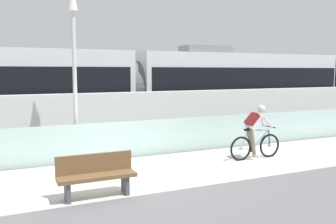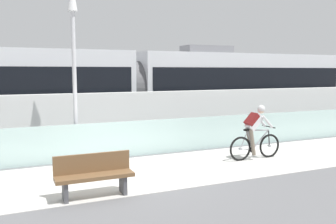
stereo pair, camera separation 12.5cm
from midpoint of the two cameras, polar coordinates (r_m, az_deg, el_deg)
The scene contains 10 objects.
ground_plane at distance 9.27m, azimuth -7.37°, elevation -9.88°, with size 200.00×200.00×0.00m, color slate.
bike_path_deck at distance 9.27m, azimuth -7.37°, elevation -9.85°, with size 32.00×3.20×0.01m, color silver.
glass_parapet at distance 10.88m, azimuth -10.18°, elevation -4.54°, with size 32.00×0.05×1.09m, color silver.
concrete_barrier_wall at distance 12.55m, azimuth -12.15°, elevation -1.33°, with size 32.00×0.36×1.86m, color silver.
tram_rail_near at distance 15.11m, azimuth -13.98°, elevation -3.63°, with size 32.00×0.08×0.01m, color #595654.
tram_rail_far at distance 16.51m, azimuth -14.83°, elevation -2.82°, with size 32.00×0.08×0.01m, color #595654.
tram at distance 16.23m, azimuth -5.41°, elevation 3.93°, with size 22.56×2.54×3.81m.
cyclist_on_bike at distance 10.97m, azimuth 13.92°, elevation -3.18°, with size 1.77×0.58×1.61m.
lamp_post_antenna at distance 10.87m, azimuth -14.34°, elevation 9.91°, with size 0.28×0.28×5.20m.
bench at distance 7.73m, azimuth -11.12°, elevation -9.59°, with size 1.60×0.45×0.89m.
Camera 2 is at (-2.43, -8.57, 2.60)m, focal length 38.67 mm.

